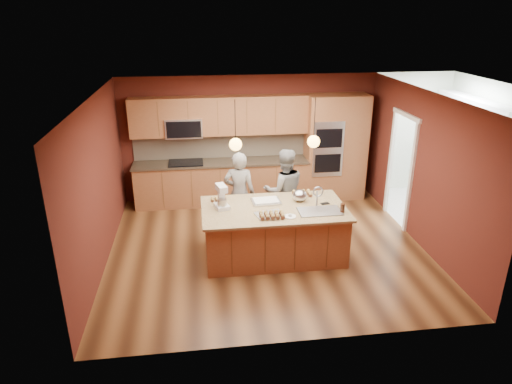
{
  "coord_description": "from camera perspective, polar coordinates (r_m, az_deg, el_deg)",
  "views": [
    {
      "loc": [
        -1.14,
        -7.1,
        3.95
      ],
      "look_at": [
        -0.21,
        -0.1,
        1.12
      ],
      "focal_mm": 32.0,
      "sensor_mm": 36.0,
      "label": 1
    }
  ],
  "objects": [
    {
      "name": "washer",
      "position": [
        10.14,
        24.86,
        -0.04
      ],
      "size": [
        0.82,
        0.84,
        1.05
      ],
      "primitive_type": "cube",
      "rotation": [
        0.0,
        0.0,
        -0.31
      ],
      "color": "white",
      "rests_on": "floor"
    },
    {
      "name": "cupcakes_left",
      "position": [
        7.88,
        -4.71,
        -0.89
      ],
      "size": [
        0.29,
        0.14,
        0.06
      ],
      "primitive_type": null,
      "color": "#AF8E4C",
      "rests_on": "island"
    },
    {
      "name": "floor",
      "position": [
        8.21,
        1.36,
        -6.95
      ],
      "size": [
        5.5,
        5.5,
        0.0
      ],
      "primitive_type": "plane",
      "color": "#402413",
      "rests_on": "ground"
    },
    {
      "name": "wall_front",
      "position": [
        5.41,
        5.61,
        -7.01
      ],
      "size": [
        5.5,
        0.0,
        5.5
      ],
      "primitive_type": "plane",
      "rotation": [
        -1.57,
        0.0,
        0.0
      ],
      "color": "#511D16",
      "rests_on": "ground"
    },
    {
      "name": "stand_mixer",
      "position": [
        7.55,
        -4.31,
        -0.77
      ],
      "size": [
        0.27,
        0.33,
        0.4
      ],
      "rotation": [
        0.0,
        0.0,
        0.25
      ],
      "color": "white",
      "rests_on": "island"
    },
    {
      "name": "doorway_trim",
      "position": [
        9.27,
        17.57,
        2.54
      ],
      "size": [
        0.08,
        1.11,
        2.2
      ],
      "primitive_type": null,
      "color": "white",
      "rests_on": "wall_right"
    },
    {
      "name": "tumbler",
      "position": [
        7.53,
        10.76,
        -1.97
      ],
      "size": [
        0.08,
        0.08,
        0.15
      ],
      "primitive_type": "cylinder",
      "color": "#32190D",
      "rests_on": "island"
    },
    {
      "name": "mixing_bowl",
      "position": [
        7.86,
        5.48,
        -0.44
      ],
      "size": [
        0.25,
        0.25,
        0.21
      ],
      "primitive_type": "ellipsoid",
      "color": "#B2B4B9",
      "rests_on": "island"
    },
    {
      "name": "plate",
      "position": [
        7.28,
        4.29,
        -3.07
      ],
      "size": [
        0.19,
        0.19,
        0.01
      ],
      "primitive_type": "cylinder",
      "color": "white",
      "rests_on": "island"
    },
    {
      "name": "wall_back",
      "position": [
        10.01,
        -0.79,
        6.77
      ],
      "size": [
        5.5,
        0.0,
        5.5
      ],
      "primitive_type": "plane",
      "rotation": [
        1.57,
        0.0,
        0.0
      ],
      "color": "#511D16",
      "rests_on": "ground"
    },
    {
      "name": "person_right",
      "position": [
        8.53,
        3.53,
        0.15
      ],
      "size": [
        0.81,
        0.64,
        1.61
      ],
      "primitive_type": "imported",
      "rotation": [
        0.0,
        0.0,
        3.18
      ],
      "color": "slate",
      "rests_on": "floor"
    },
    {
      "name": "wall_right",
      "position": [
        8.51,
        20.09,
        2.66
      ],
      "size": [
        0.0,
        5.0,
        5.0
      ],
      "primitive_type": "plane",
      "rotation": [
        1.57,
        0.0,
        -1.57
      ],
      "color": "#511D16",
      "rests_on": "ground"
    },
    {
      "name": "phone",
      "position": [
        7.83,
        8.62,
        -1.43
      ],
      "size": [
        0.16,
        0.1,
        0.01
      ],
      "primitive_type": "cube",
      "rotation": [
        0.0,
        0.0,
        0.2
      ],
      "color": "black",
      "rests_on": "island"
    },
    {
      "name": "ceiling",
      "position": [
        7.3,
        1.55,
        11.96
      ],
      "size": [
        5.5,
        5.5,
        0.0
      ],
      "primitive_type": "plane",
      "rotation": [
        3.14,
        0.0,
        0.0
      ],
      "color": "white",
      "rests_on": "ground"
    },
    {
      "name": "island",
      "position": [
        7.78,
        2.33,
        -4.9
      ],
      "size": [
        2.4,
        1.35,
        1.26
      ],
      "color": "brown",
      "rests_on": "floor"
    },
    {
      "name": "wall_left",
      "position": [
        7.73,
        -19.12,
        0.92
      ],
      "size": [
        0.0,
        5.0,
        5.0
      ],
      "primitive_type": "plane",
      "rotation": [
        1.57,
        0.0,
        1.57
      ],
      "color": "#511D16",
      "rests_on": "ground"
    },
    {
      "name": "cabinet_run",
      "position": [
        9.82,
        -4.55,
        4.17
      ],
      "size": [
        3.74,
        0.64,
        2.3
      ],
      "color": "brown",
      "rests_on": "floor"
    },
    {
      "name": "dryer",
      "position": [
        10.8,
        22.65,
        1.13
      ],
      "size": [
        0.59,
        0.61,
        0.89
      ],
      "primitive_type": "cube",
      "rotation": [
        0.0,
        0.0,
        -0.08
      ],
      "color": "white",
      "rests_on": "floor"
    },
    {
      "name": "cupcakes_rack",
      "position": [
        7.22,
        2.0,
        -2.84
      ],
      "size": [
        0.41,
        0.25,
        0.07
      ],
      "primitive_type": null,
      "color": "#AF8E4C",
      "rests_on": "island"
    },
    {
      "name": "person_left",
      "position": [
        8.42,
        -2.09,
        -0.2
      ],
      "size": [
        0.66,
        0.51,
        1.59
      ],
      "primitive_type": "imported",
      "rotation": [
        0.0,
        0.0,
        2.9
      ],
      "color": "black",
      "rests_on": "floor"
    },
    {
      "name": "laundry_room",
      "position": [
        10.15,
        25.63,
        8.34
      ],
      "size": [
        2.6,
        2.7,
        2.7
      ],
      "color": "silver",
      "rests_on": "ground"
    },
    {
      "name": "pendant_left",
      "position": [
        7.14,
        -2.57,
        6.0
      ],
      "size": [
        0.2,
        0.2,
        0.8
      ],
      "color": "black",
      "rests_on": "ceiling"
    },
    {
      "name": "cooling_rack",
      "position": [
        7.33,
        1.69,
        -2.81
      ],
      "size": [
        0.49,
        0.4,
        0.02
      ],
      "primitive_type": "cube",
      "rotation": [
        0.0,
        0.0,
        0.21
      ],
      "color": "silver",
      "rests_on": "island"
    },
    {
      "name": "sheet_cake",
      "position": [
        7.8,
        1.25,
        -1.15
      ],
      "size": [
        0.5,
        0.39,
        0.05
      ],
      "rotation": [
        0.0,
        0.0,
        0.06
      ],
      "color": "silver",
      "rests_on": "island"
    },
    {
      "name": "oven_column",
      "position": [
        10.16,
        9.86,
        5.5
      ],
      "size": [
        1.3,
        0.62,
        2.3
      ],
      "color": "brown",
      "rests_on": "floor"
    },
    {
      "name": "cupcakes_right",
      "position": [
        8.13,
        5.79,
        -0.17
      ],
      "size": [
        0.34,
        0.26,
        0.08
      ],
      "primitive_type": null,
      "color": "#AF8E4C",
      "rests_on": "island"
    },
    {
      "name": "pendant_right",
      "position": [
        7.35,
        7.21,
        6.31
      ],
      "size": [
        0.2,
        0.2,
        0.8
      ],
      "color": "black",
      "rests_on": "ceiling"
    }
  ]
}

